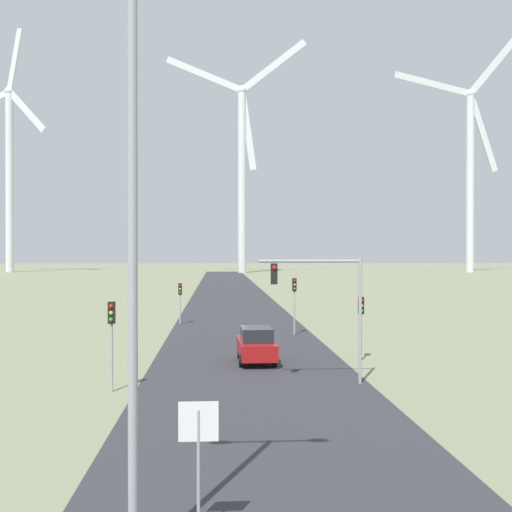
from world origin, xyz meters
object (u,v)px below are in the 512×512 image
traffic_light_post_near_left (112,326)px  traffic_light_mast_overhead (324,292)px  streetlamp (133,177)px  traffic_light_post_mid_left (180,294)px  wind_turbine_center (470,162)px  car_approaching (256,345)px  wind_turbine_left (242,160)px  traffic_light_post_mid_right (294,293)px  traffic_light_post_near_right (361,314)px  stop_sign_near (198,442)px  wind_turbine_far_left (9,163)px

traffic_light_post_near_left → traffic_light_mast_overhead: 9.07m
streetlamp → traffic_light_post_near_left: bearing=101.5°
traffic_light_post_mid_left → wind_turbine_center: (73.90, 116.87, 28.84)m
traffic_light_post_near_left → wind_turbine_center: (75.25, 139.63, 28.52)m
car_approaching → wind_turbine_left: bearing=88.0°
traffic_light_post_mid_left → wind_turbine_left: size_ratio=0.05×
car_approaching → traffic_light_post_near_left: bearing=-135.9°
wind_turbine_center → traffic_light_post_near_left: bearing=-118.3°
traffic_light_post_near_left → traffic_light_mast_overhead: size_ratio=0.66×
traffic_light_post_mid_right → wind_turbine_center: (65.64, 123.47, 28.36)m
streetlamp → traffic_light_mast_overhead: (6.12, 14.67, -3.08)m
traffic_light_post_near_left → wind_turbine_left: (10.91, 140.33, 28.42)m
traffic_light_post_near_right → traffic_light_post_mid_right: (-2.28, 9.85, 0.41)m
wind_turbine_left → wind_turbine_center: 64.34m
traffic_light_post_mid_right → traffic_light_mast_overhead: traffic_light_mast_overhead is taller
streetlamp → wind_turbine_center: wind_turbine_center is taller
streetlamp → car_approaching: bearing=80.0°
traffic_light_post_mid_right → traffic_light_mast_overhead: bearing=-92.5°
streetlamp → traffic_light_post_mid_left: (-1.46, 36.55, -4.69)m
stop_sign_near → traffic_light_post_near_left: 13.39m
wind_turbine_center → traffic_light_post_near_right: bearing=-115.4°
stop_sign_near → traffic_light_post_near_right: size_ratio=0.82×
stop_sign_near → traffic_light_post_mid_left: bearing=94.2°
traffic_light_post_mid_left → traffic_light_post_mid_right: (8.25, -6.60, 0.48)m
traffic_light_post_near_right → car_approaching: bearing=-178.1°
traffic_light_post_mid_left → traffic_light_post_near_right: bearing=-57.4°
traffic_light_post_mid_right → traffic_light_post_mid_left: bearing=141.4°
traffic_light_post_near_left → traffic_light_post_near_right: 13.46m
traffic_light_post_near_left → wind_turbine_left: wind_turbine_left is taller
car_approaching → traffic_light_mast_overhead: bearing=-63.7°
traffic_light_post_mid_right → wind_turbine_far_left: size_ratio=0.06×
streetlamp → traffic_light_post_mid_left: 36.88m
traffic_light_post_near_right → traffic_light_post_mid_left: traffic_light_post_near_right is taller
wind_turbine_far_left → traffic_light_post_near_left: bearing=-69.8°
car_approaching → wind_turbine_far_left: 159.66m
stop_sign_near → traffic_light_post_near_left: (-3.97, 12.76, 0.80)m
traffic_light_mast_overhead → wind_turbine_center: size_ratio=0.08×
stop_sign_near → wind_turbine_center: wind_turbine_center is taller
wind_turbine_left → wind_turbine_center: size_ratio=0.95×
traffic_light_post_near_left → traffic_light_post_near_right: traffic_light_post_near_left is taller
traffic_light_post_near_left → traffic_light_post_mid_right: traffic_light_post_mid_right is taller
traffic_light_post_mid_right → car_approaching: size_ratio=0.94×
traffic_light_post_mid_right → wind_turbine_far_left: (-64.82, 134.17, 28.19)m
stop_sign_near → traffic_light_mast_overhead: 14.67m
traffic_light_post_near_left → wind_turbine_left: 143.60m
streetlamp → wind_turbine_far_left: 175.73m
traffic_light_post_near_right → wind_turbine_left: bearing=90.4°
stop_sign_near → traffic_light_post_mid_left: traffic_light_post_mid_left is taller
traffic_light_post_mid_left → stop_sign_near: bearing=-85.8°
streetlamp → traffic_light_post_mid_left: streetlamp is taller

